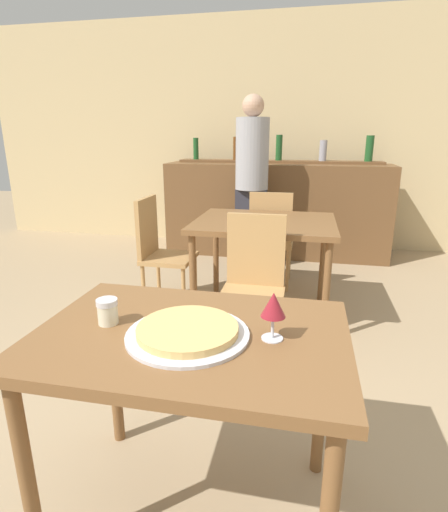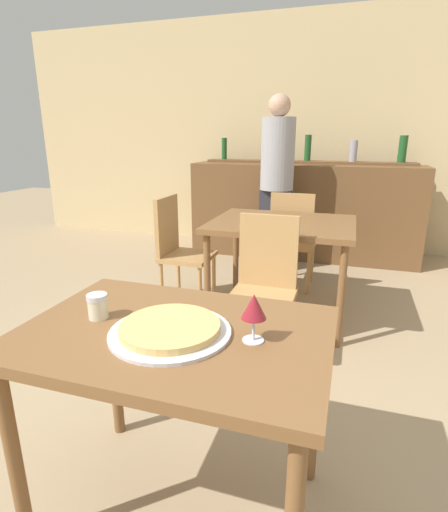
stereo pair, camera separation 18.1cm
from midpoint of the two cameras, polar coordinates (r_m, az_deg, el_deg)
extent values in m
plane|color=tan|center=(1.84, -2.79, -32.20)|extent=(16.00, 16.00, 0.00)
cube|color=#D1B784|center=(5.26, 13.45, 16.45)|extent=(8.00, 0.05, 2.80)
cube|color=brown|center=(1.37, -3.24, -11.26)|extent=(1.04, 0.72, 0.04)
cylinder|color=brown|center=(1.60, -24.68, -25.06)|extent=(0.05, 0.05, 0.73)
cylinder|color=brown|center=(1.97, -12.82, -15.04)|extent=(0.05, 0.05, 0.73)
cylinder|color=brown|center=(1.76, 15.86, -19.71)|extent=(0.05, 0.05, 0.73)
cube|color=brown|center=(3.07, 10.02, 4.49)|extent=(1.06, 0.88, 0.04)
cylinder|color=brown|center=(2.92, -0.63, -3.75)|extent=(0.05, 0.05, 0.73)
cylinder|color=brown|center=(2.80, 18.16, -5.63)|extent=(0.05, 0.05, 0.73)
cylinder|color=brown|center=(3.61, 3.14, 0.27)|extent=(0.05, 0.05, 0.73)
cylinder|color=brown|center=(3.51, 18.21, -1.07)|extent=(0.05, 0.05, 0.73)
cube|color=brown|center=(4.83, 12.26, 6.28)|extent=(2.60, 0.56, 1.08)
cube|color=brown|center=(4.91, 12.84, 12.95)|extent=(2.39, 0.24, 0.03)
cylinder|color=#1E5123|center=(5.09, 1.10, 15.09)|extent=(0.06, 0.06, 0.26)
cylinder|color=#5B3314|center=(4.97, 6.92, 15.01)|extent=(0.08, 0.08, 0.27)
cylinder|color=#1E5123|center=(4.90, 12.97, 14.82)|extent=(0.08, 0.08, 0.29)
cylinder|color=#9999A3|center=(4.88, 19.06, 13.99)|extent=(0.09, 0.09, 0.23)
cylinder|color=#1E5123|center=(4.91, 25.18, 13.67)|extent=(0.09, 0.09, 0.29)
cube|color=tan|center=(2.52, 7.42, -6.05)|extent=(0.40, 0.40, 0.04)
cube|color=tan|center=(2.60, 8.37, 0.68)|extent=(0.38, 0.04, 0.48)
cylinder|color=tan|center=(2.49, 2.57, -11.73)|extent=(0.03, 0.03, 0.40)
cylinder|color=tan|center=(2.44, 10.49, -12.71)|extent=(0.03, 0.03, 0.40)
cylinder|color=tan|center=(2.79, 4.43, -8.53)|extent=(0.03, 0.03, 0.40)
cylinder|color=tan|center=(2.74, 11.45, -9.31)|extent=(0.03, 0.03, 0.40)
cube|color=tan|center=(3.81, 11.22, 1.71)|extent=(0.40, 0.40, 0.04)
cube|color=tan|center=(3.58, 11.10, 4.97)|extent=(0.38, 0.04, 0.48)
cylinder|color=tan|center=(4.02, 13.74, -0.91)|extent=(0.03, 0.03, 0.40)
cylinder|color=tan|center=(4.06, 8.95, -0.48)|extent=(0.03, 0.03, 0.40)
cylinder|color=tan|center=(3.70, 13.32, -2.44)|extent=(0.03, 0.03, 0.40)
cylinder|color=tan|center=(3.74, 8.13, -1.96)|extent=(0.03, 0.03, 0.40)
cube|color=tan|center=(3.34, -3.64, -0.12)|extent=(0.40, 0.40, 0.04)
cube|color=tan|center=(3.35, -6.64, 4.37)|extent=(0.04, 0.38, 0.48)
cylinder|color=tan|center=(3.21, -1.83, -4.98)|extent=(0.03, 0.03, 0.40)
cylinder|color=tan|center=(3.51, 0.02, -3.02)|extent=(0.03, 0.03, 0.40)
cylinder|color=tan|center=(3.33, -7.37, -4.28)|extent=(0.03, 0.03, 0.40)
cylinder|color=tan|center=(3.62, -5.12, -2.45)|extent=(0.03, 0.03, 0.40)
cylinder|color=silver|center=(1.33, -3.81, -10.90)|extent=(0.40, 0.40, 0.01)
cylinder|color=#E0B266|center=(1.32, -3.83, -10.21)|extent=(0.33, 0.33, 0.02)
cylinder|color=beige|center=(1.47, -14.17, -7.35)|extent=(0.07, 0.07, 0.07)
cylinder|color=silver|center=(1.46, -14.29, -5.73)|extent=(0.07, 0.07, 0.02)
cube|color=#2D2D38|center=(4.32, 8.49, 3.72)|extent=(0.32, 0.18, 0.86)
cylinder|color=#9E9EA3|center=(4.21, 8.95, 14.16)|extent=(0.34, 0.34, 0.71)
sphere|color=tan|center=(4.22, 9.26, 20.50)|extent=(0.22, 0.22, 0.22)
cylinder|color=silver|center=(1.30, 8.25, -11.90)|extent=(0.07, 0.07, 0.00)
cylinder|color=silver|center=(1.29, 8.32, -10.36)|extent=(0.01, 0.01, 0.07)
cone|color=maroon|center=(1.25, 8.47, -7.20)|extent=(0.08, 0.08, 0.08)
camera|label=1|loc=(0.09, -87.14, 0.86)|focal=28.00mm
camera|label=2|loc=(0.09, 92.86, -0.86)|focal=28.00mm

